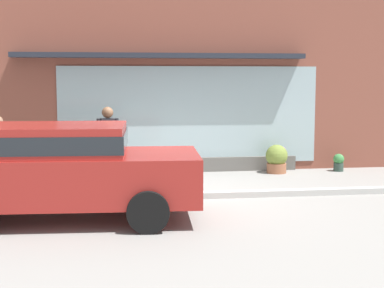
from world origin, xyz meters
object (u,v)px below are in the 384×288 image
at_px(potted_plant_window_left, 339,162).
at_px(potted_plant_low_front, 6,163).
at_px(fire_hydrant, 145,170).
at_px(pedestrian_with_handbag, 107,142).
at_px(potted_plant_trailing_edge, 277,158).
at_px(potted_plant_corner_tall, 82,165).
at_px(parked_car_red, 60,166).

distance_m(potted_plant_window_left, potted_plant_low_front, 8.21).
bearing_deg(fire_hydrant, pedestrian_with_handbag, 173.35).
height_order(potted_plant_window_left, potted_plant_trailing_edge, potted_plant_trailing_edge).
xyz_separation_m(potted_plant_low_front, potted_plant_corner_tall, (1.78, -0.03, -0.07)).
xyz_separation_m(parked_car_red, potted_plant_window_left, (6.53, 4.11, -0.68)).
height_order(parked_car_red, potted_plant_low_front, parked_car_red).
bearing_deg(potted_plant_trailing_edge, fire_hydrant, -151.79).
bearing_deg(potted_plant_window_left, potted_plant_trailing_edge, -178.63).
relative_size(potted_plant_trailing_edge, potted_plant_corner_tall, 1.24).
bearing_deg(potted_plant_window_left, fire_hydrant, -159.74).
xyz_separation_m(potted_plant_window_left, potted_plant_corner_tall, (-6.42, 0.14, 0.05)).
xyz_separation_m(pedestrian_with_handbag, parked_car_red, (-0.74, -2.35, -0.12)).
bearing_deg(pedestrian_with_handbag, potted_plant_trailing_edge, -165.26).
height_order(fire_hydrant, potted_plant_low_front, fire_hydrant).
bearing_deg(parked_car_red, pedestrian_with_handbag, 75.67).
bearing_deg(fire_hydrant, potted_plant_window_left, 20.26).
xyz_separation_m(parked_car_red, potted_plant_corner_tall, (0.11, 4.25, -0.63)).
bearing_deg(fire_hydrant, potted_plant_low_front, 147.68).
height_order(fire_hydrant, potted_plant_trailing_edge, fire_hydrant).
xyz_separation_m(parked_car_red, potted_plant_trailing_edge, (4.90, 4.07, -0.55)).
bearing_deg(potted_plant_corner_tall, parked_car_red, -91.50).
bearing_deg(potted_plant_corner_tall, potted_plant_window_left, -1.24).
xyz_separation_m(potted_plant_trailing_edge, potted_plant_corner_tall, (-4.79, 0.18, -0.08)).
relative_size(fire_hydrant, parked_car_red, 0.20).
relative_size(potted_plant_low_front, potted_plant_trailing_edge, 1.02).
bearing_deg(pedestrian_with_handbag, potted_plant_corner_tall, -79.30).
bearing_deg(potted_plant_window_left, potted_plant_low_front, 178.79).
bearing_deg(parked_car_red, potted_plant_window_left, 35.40).
xyz_separation_m(pedestrian_with_handbag, potted_plant_corner_tall, (-0.63, 1.90, -0.75)).
distance_m(potted_plant_low_front, potted_plant_trailing_edge, 6.57).
xyz_separation_m(fire_hydrant, pedestrian_with_handbag, (-0.78, 0.09, 0.59)).
bearing_deg(potted_plant_trailing_edge, pedestrian_with_handbag, -157.52).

